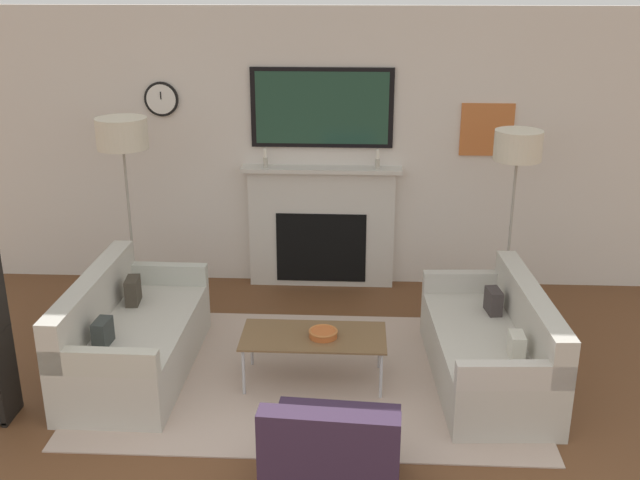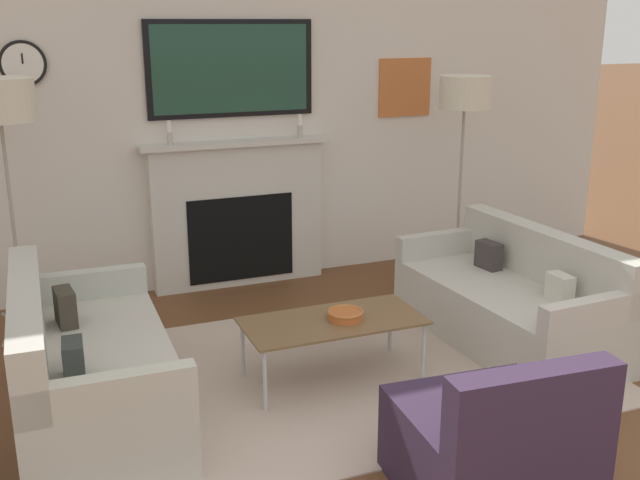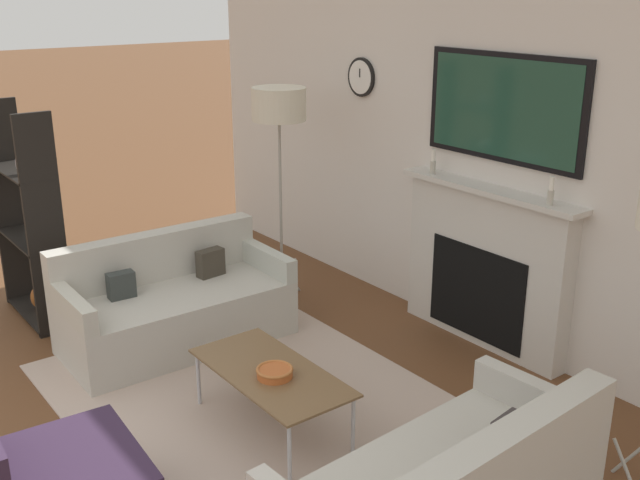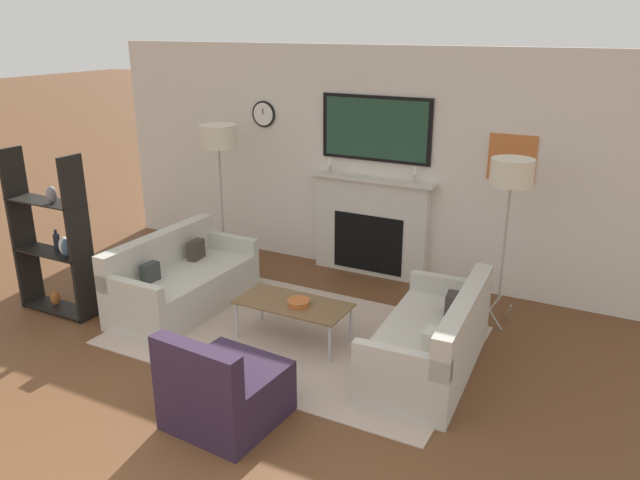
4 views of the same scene
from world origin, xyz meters
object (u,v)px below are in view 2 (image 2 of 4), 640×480
Objects in this scene: decorative_bowl at (345,314)px; floor_lamp_right at (465,95)px; coffee_table at (333,324)px; couch_right at (511,303)px; couch_left at (87,370)px; armchair at (492,448)px.

decorative_bowl is 2.36m from floor_lamp_right.
coffee_table is at bearing -142.68° from floor_lamp_right.
couch_right is at bearing -104.61° from floor_lamp_right.
floor_lamp_right is (1.60, 1.30, 1.14)m from decorative_bowl.
floor_lamp_right reaches higher than couch_left.
couch_left is 0.98× the size of couch_right.
decorative_bowl is at bearing 95.16° from armchair.
couch_left is 7.56× the size of decorative_bowl.
decorative_bowl is (-0.12, 1.37, 0.16)m from armchair.
armchair is (-1.17, -1.47, -0.01)m from couch_right.
floor_lamp_right reaches higher than armchair.
couch_right is (2.80, 0.00, -0.01)m from couch_left.
couch_left is at bearing 176.90° from coffee_table.
decorative_bowl is at bearing -15.30° from coffee_table.
couch_left is 3.57m from floor_lamp_right.
armchair is 1.41m from coffee_table.
floor_lamp_right is (1.48, 2.67, 1.30)m from armchair.
decorative_bowl is (-1.29, -0.10, 0.15)m from couch_right.
armchair reaches higher than decorative_bowl.
armchair is 3.32m from floor_lamp_right.
couch_left reaches higher than coffee_table.
armchair is 0.75× the size of coffee_table.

